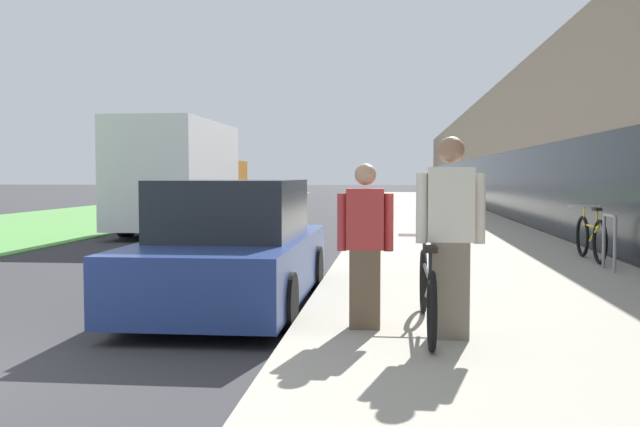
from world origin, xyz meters
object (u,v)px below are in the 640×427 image
(person_rider, at_px, (450,237))
(cruiser_bike_nearest, at_px, (591,238))
(parked_sedan_curbside, at_px, (233,250))
(person_bystander, at_px, (365,246))
(bike_rack_hoop, at_px, (609,236))
(tandem_bicycle, at_px, (427,291))
(moving_truck, at_px, (183,178))

(person_rider, distance_m, cruiser_bike_nearest, 6.62)
(person_rider, distance_m, parked_sedan_curbside, 3.14)
(person_bystander, bearing_deg, bike_rack_hoop, 51.72)
(tandem_bicycle, relative_size, moving_truck, 0.33)
(bike_rack_hoop, distance_m, parked_sedan_curbside, 5.76)
(cruiser_bike_nearest, relative_size, parked_sedan_curbside, 0.41)
(tandem_bicycle, bearing_deg, bike_rack_hoop, 56.76)
(bike_rack_hoop, height_order, parked_sedan_curbside, parked_sedan_curbside)
(person_bystander, xyz_separation_m, cruiser_bike_nearest, (3.54, 5.67, -0.39))
(bike_rack_hoop, relative_size, moving_truck, 0.12)
(parked_sedan_curbside, bearing_deg, bike_rack_hoop, 27.84)
(person_rider, relative_size, cruiser_bike_nearest, 1.00)
(person_bystander, bearing_deg, moving_truck, 113.71)
(moving_truck, bearing_deg, parked_sedan_curbside, -70.35)
(person_rider, xyz_separation_m, moving_truck, (-6.23, 12.78, 0.48))
(tandem_bicycle, height_order, person_rider, person_rider)
(parked_sedan_curbside, bearing_deg, person_bystander, -46.16)
(person_rider, distance_m, person_bystander, 0.82)
(tandem_bicycle, height_order, bike_rack_hoop, bike_rack_hoop)
(tandem_bicycle, bearing_deg, person_bystander, 177.12)
(parked_sedan_curbside, height_order, moving_truck, moving_truck)
(tandem_bicycle, distance_m, person_bystander, 0.70)
(person_rider, height_order, cruiser_bike_nearest, person_rider)
(bike_rack_hoop, bearing_deg, tandem_bicycle, -123.24)
(tandem_bicycle, bearing_deg, parked_sedan_curbside, 141.87)
(person_bystander, height_order, moving_truck, moving_truck)
(tandem_bicycle, relative_size, bike_rack_hoop, 2.71)
(cruiser_bike_nearest, bearing_deg, person_rider, -115.01)
(person_rider, height_order, moving_truck, moving_truck)
(cruiser_bike_nearest, xyz_separation_m, moving_truck, (-9.02, 6.80, 0.98))
(person_bystander, xyz_separation_m, moving_truck, (-5.48, 12.47, 0.59))
(person_bystander, distance_m, bike_rack_hoop, 5.60)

